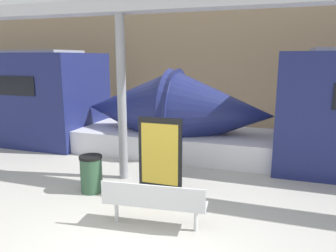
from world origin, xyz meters
The scene contains 6 objects.
station_wall centered at (0.00, 10.22, 2.50)m, with size 56.00×0.20×5.00m, color #9E8460.
bench_near centered at (0.00, 1.07, 0.52)m, with size 1.86×0.62×0.85m.
trash_bin centered at (-1.91, 2.14, 0.42)m, with size 0.50×0.50×0.83m.
poster_board centered at (-0.36, 2.39, 0.88)m, with size 0.96×0.07×1.73m.
support_column_near centered at (-1.61, 3.16, 1.97)m, with size 0.22×0.22×3.94m, color gray.
canopy_beam centered at (-1.61, 3.16, 4.08)m, with size 28.00×0.60×0.28m, color #B7B7BC.
Camera 1 is at (1.92, -3.86, 2.96)m, focal length 35.00 mm.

